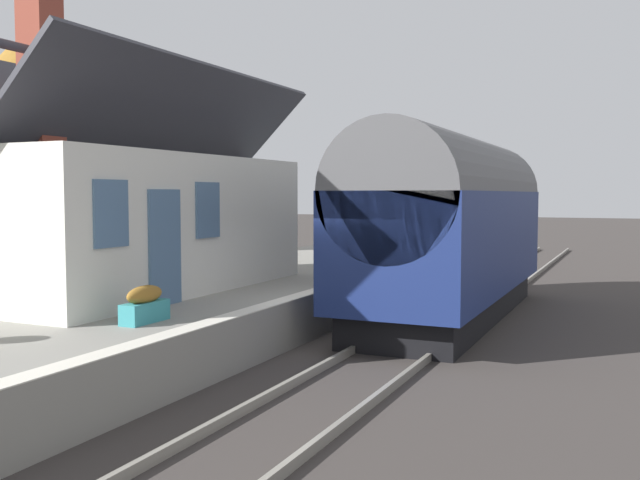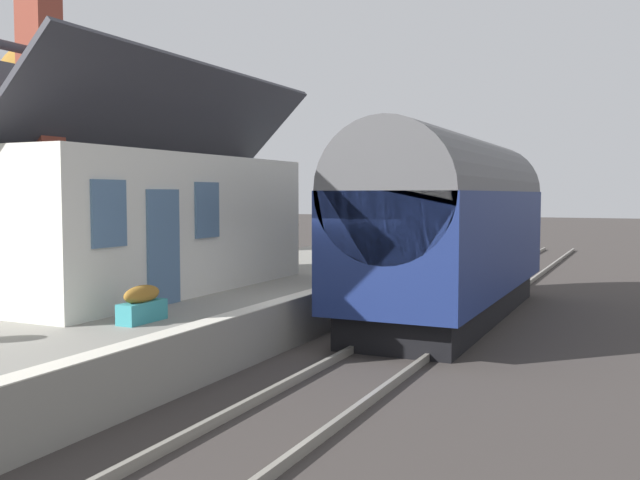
# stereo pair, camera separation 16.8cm
# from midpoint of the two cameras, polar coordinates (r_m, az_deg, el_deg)

# --- Properties ---
(ground_plane) EXTENTS (160.00, 160.00, 0.00)m
(ground_plane) POSITION_cam_midpoint_polar(r_m,az_deg,el_deg) (13.74, 3.18, -8.61)
(ground_plane) COLOR #383330
(platform) EXTENTS (32.00, 5.82, 0.92)m
(platform) POSITION_cam_midpoint_polar(r_m,az_deg,el_deg) (15.51, -10.41, -5.50)
(platform) COLOR gray
(platform) RESTS_ON ground
(platform_edge_coping) EXTENTS (32.00, 0.36, 0.02)m
(platform_edge_coping) POSITION_cam_midpoint_polar(r_m,az_deg,el_deg) (14.05, -1.29, -4.47)
(platform_edge_coping) COLOR beige
(platform_edge_coping) RESTS_ON platform
(rail_near) EXTENTS (52.00, 0.08, 0.14)m
(rail_near) POSITION_cam_midpoint_polar(r_m,az_deg,el_deg) (13.22, 9.78, -8.84)
(rail_near) COLOR gray
(rail_near) RESTS_ON ground
(rail_far) EXTENTS (52.00, 0.08, 0.14)m
(rail_far) POSITION_cam_midpoint_polar(r_m,az_deg,el_deg) (13.66, 3.89, -8.38)
(rail_far) COLOR gray
(rail_far) RESTS_ON ground
(train) EXTENTS (9.82, 2.73, 4.32)m
(train) POSITION_cam_midpoint_polar(r_m,az_deg,el_deg) (16.85, 10.97, 1.23)
(train) COLOR black
(train) RESTS_ON ground
(station_building) EXTENTS (8.36, 3.60, 5.87)m
(station_building) POSITION_cam_midpoint_polar(r_m,az_deg,el_deg) (15.20, -13.88, 1.93)
(station_building) COLOR silver
(station_building) RESTS_ON platform
(bench_mid_platform) EXTENTS (1.41, 0.45, 0.88)m
(bench_mid_platform) POSITION_cam_midpoint_polar(r_m,az_deg,el_deg) (20.62, 2.59, -0.54)
(bench_mid_platform) COLOR teal
(bench_mid_platform) RESTS_ON platform
(bench_by_lamp) EXTENTS (1.41, 0.45, 0.88)m
(bench_by_lamp) POSITION_cam_midpoint_polar(r_m,az_deg,el_deg) (23.53, 5.90, -0.03)
(bench_by_lamp) COLOR teal
(bench_by_lamp) RESTS_ON platform
(planter_edge_far) EXTENTS (0.88, 0.32, 0.59)m
(planter_edge_far) POSITION_cam_midpoint_polar(r_m,az_deg,el_deg) (11.42, -13.82, -5.10)
(planter_edge_far) COLOR teal
(planter_edge_far) RESTS_ON platform
(lamp_post_platform) EXTENTS (0.32, 0.50, 3.70)m
(lamp_post_platform) POSITION_cam_midpoint_polar(r_m,az_deg,el_deg) (18.44, 4.27, 5.49)
(lamp_post_platform) COLOR black
(lamp_post_platform) RESTS_ON platform
(station_sign_board) EXTENTS (0.96, 0.06, 1.57)m
(station_sign_board) POSITION_cam_midpoint_polar(r_m,az_deg,el_deg) (21.72, 6.07, 1.54)
(station_sign_board) COLOR black
(station_sign_board) RESTS_ON platform
(tree_distant) EXTENTS (4.94, 5.20, 8.60)m
(tree_distant) POSITION_cam_midpoint_polar(r_m,az_deg,el_deg) (26.63, -19.80, 9.49)
(tree_distant) COLOR #4C3828
(tree_distant) RESTS_ON ground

